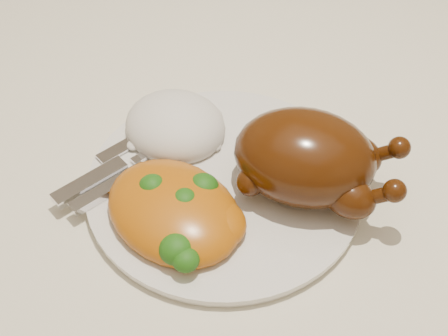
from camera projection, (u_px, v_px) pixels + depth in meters
The scene contains 7 objects.
dining_table at pixel (278, 221), 0.74m from camera, with size 1.60×0.90×0.76m.
tablecloth at pixel (282, 180), 0.68m from camera, with size 1.73×1.03×0.18m.
dinner_plate at pixel (224, 185), 0.63m from camera, with size 0.27×0.27×0.01m, color silver.
roast_chicken at pixel (309, 158), 0.59m from camera, with size 0.18×0.15×0.09m.
rice_mound at pixel (175, 126), 0.67m from camera, with size 0.12×0.11×0.06m.
mac_and_cheese at pixel (179, 212), 0.59m from camera, with size 0.16×0.13×0.05m.
cutlery at pixel (118, 168), 0.63m from camera, with size 0.06×0.20×0.01m.
Camera 1 is at (0.21, -0.40, 1.25)m, focal length 50.00 mm.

